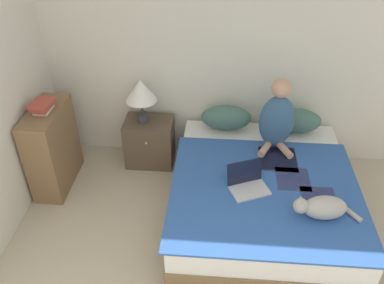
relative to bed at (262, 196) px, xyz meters
The scene contains 11 objects.
wall_back 1.49m from the bed, 105.95° to the left, with size 5.01×0.05×2.55m.
bed is the anchor object (origin of this frame).
pillow_near 0.95m from the bed, 114.72° to the left, with size 0.53×0.27×0.26m.
pillow_far 0.95m from the bed, 65.33° to the left, with size 0.53×0.27×0.26m.
person_sitting 0.77m from the bed, 76.49° to the left, with size 0.35×0.34×0.74m.
cat_tabby 0.71m from the bed, 48.00° to the right, with size 0.57×0.24×0.20m.
laptop_open 0.37m from the bed, 133.72° to the right, with size 0.40×0.37×0.23m.
nightstand 1.42m from the bed, 147.61° to the left, with size 0.52×0.40×0.54m.
table_lamp 1.61m from the bed, 148.72° to the left, with size 0.33×0.33×0.49m.
bookshelf 2.15m from the bed, behind, with size 0.30×0.72×0.89m.
book_stack_top 2.25m from the bed, behind, with size 0.22×0.26×0.10m.
Camera 1 is at (-0.14, -0.55, 2.88)m, focal length 38.00 mm.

